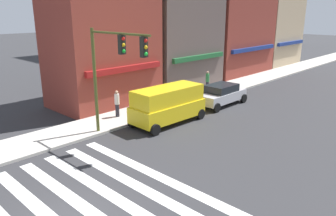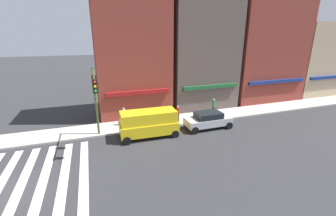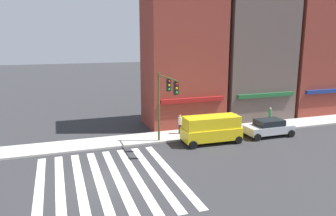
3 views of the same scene
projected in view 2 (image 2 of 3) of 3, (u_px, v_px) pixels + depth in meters
name	position (u px, v px, depth m)	size (l,w,h in m)	color
ground_plane	(6.00, 194.00, 12.63)	(200.00, 200.00, 0.00)	#2D2D30
sidewalk_left	(34.00, 138.00, 19.35)	(120.00, 3.00, 0.15)	#B2ADA3
crosswalk_stripes	(6.00, 193.00, 12.63)	(8.80, 10.80, 0.01)	silver
storefront_row	(231.00, 48.00, 27.60)	(34.64, 5.30, 15.74)	maroon
traffic_signal	(95.00, 92.00, 17.17)	(0.32, 4.69, 6.04)	#474C1E
van_yellow	(149.00, 123.00, 19.44)	(5.05, 2.22, 2.34)	yellow
sedan_silver	(208.00, 120.00, 21.39)	(4.41, 2.02, 1.59)	#B7B7BC
pedestrian_white_shirt	(124.00, 116.00, 21.71)	(0.32, 0.32, 1.77)	#23232D
pedestrian_red_jacket	(178.00, 114.00, 22.25)	(0.32, 0.32, 1.77)	#23232D
pedestrian_green_top	(213.00, 106.00, 24.84)	(0.32, 0.32, 1.77)	#23232D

